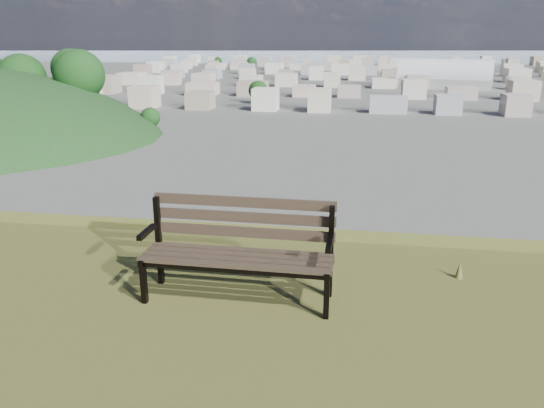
# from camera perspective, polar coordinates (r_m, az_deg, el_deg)

# --- Properties ---
(park_bench) EXTENTS (1.73, 0.58, 0.90)m
(park_bench) POSITION_cam_1_polar(r_m,az_deg,el_deg) (4.85, -3.53, -4.37)
(park_bench) COLOR #433726
(park_bench) RESTS_ON hilltop_mesa
(arena) EXTENTS (51.80, 31.47, 20.39)m
(arena) POSITION_cam_1_polar(r_m,az_deg,el_deg) (309.58, 18.06, 12.66)
(arena) COLOR #B5B5B0
(arena) RESTS_ON ground
(city_blocks) EXTENTS (395.00, 361.00, 7.00)m
(city_blocks) POSITION_cam_1_polar(r_m,az_deg,el_deg) (397.05, 9.13, 14.01)
(city_blocks) COLOR beige
(city_blocks) RESTS_ON ground
(city_trees) EXTENTS (406.52, 387.20, 9.98)m
(city_trees) POSITION_cam_1_polar(r_m,az_deg,el_deg) (322.87, 4.23, 13.62)
(city_trees) COLOR #36241B
(city_trees) RESTS_ON ground
(bay_water) EXTENTS (2400.00, 700.00, 0.12)m
(bay_water) POSITION_cam_1_polar(r_m,az_deg,el_deg) (902.31, 9.32, 15.71)
(bay_water) COLOR #97B0C1
(bay_water) RESTS_ON ground
(far_hills) EXTENTS (2050.00, 340.00, 60.00)m
(far_hills) POSITION_cam_1_polar(r_m,az_deg,el_deg) (1406.20, 6.84, 17.47)
(far_hills) COLOR #8F9DB2
(far_hills) RESTS_ON ground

